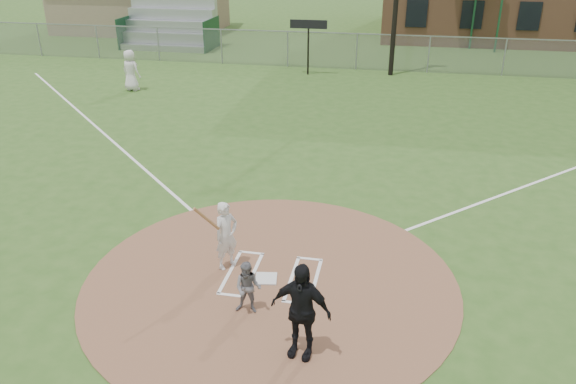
% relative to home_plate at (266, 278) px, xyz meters
% --- Properties ---
extents(ground, '(140.00, 140.00, 0.00)m').
position_rel_home_plate_xyz_m(ground, '(0.11, -0.01, -0.04)').
color(ground, '#30541C').
rests_on(ground, ground).
extents(dirt_circle, '(8.40, 8.40, 0.02)m').
position_rel_home_plate_xyz_m(dirt_circle, '(0.11, -0.01, -0.03)').
color(dirt_circle, brown).
rests_on(dirt_circle, ground).
extents(home_plate, '(0.55, 0.55, 0.03)m').
position_rel_home_plate_xyz_m(home_plate, '(0.00, 0.00, 0.00)').
color(home_plate, silver).
rests_on(home_plate, dirt_circle).
extents(foul_line_third, '(17.04, 17.04, 0.01)m').
position_rel_home_plate_xyz_m(foul_line_third, '(-8.89, 8.99, -0.03)').
color(foul_line_third, white).
rests_on(foul_line_third, ground).
extents(catcher, '(0.57, 0.45, 1.16)m').
position_rel_home_plate_xyz_m(catcher, '(-0.08, -1.22, 0.56)').
color(catcher, slate).
rests_on(catcher, dirt_circle).
extents(umpire, '(1.20, 0.65, 1.94)m').
position_rel_home_plate_xyz_m(umpire, '(1.19, -2.27, 0.95)').
color(umpire, black).
rests_on(umpire, dirt_circle).
extents(ondeck_player, '(1.11, 0.88, 1.99)m').
position_rel_home_plate_xyz_m(ondeck_player, '(-10.39, 15.10, 0.96)').
color(ondeck_player, silver).
rests_on(ondeck_player, ground).
extents(batters_boxes, '(2.08, 1.88, 0.01)m').
position_rel_home_plate_xyz_m(batters_boxes, '(0.11, 0.14, -0.01)').
color(batters_boxes, white).
rests_on(batters_boxes, dirt_circle).
extents(batter_at_plate, '(0.88, 0.99, 1.78)m').
position_rel_home_plate_xyz_m(batter_at_plate, '(-1.01, 0.35, 0.81)').
color(batter_at_plate, silver).
rests_on(batter_at_plate, dirt_circle).
extents(outfield_fence, '(56.08, 0.08, 2.03)m').
position_rel_home_plate_xyz_m(outfield_fence, '(0.11, 21.99, 0.98)').
color(outfield_fence, slate).
rests_on(outfield_fence, ground).
extents(bleachers, '(6.08, 3.20, 3.20)m').
position_rel_home_plate_xyz_m(bleachers, '(-12.89, 26.19, 1.55)').
color(bleachers, '#B7BABF').
rests_on(bleachers, ground).
extents(scoreboard_sign, '(2.00, 0.10, 2.93)m').
position_rel_home_plate_xyz_m(scoreboard_sign, '(-2.39, 20.19, 2.35)').
color(scoreboard_sign, black).
rests_on(scoreboard_sign, ground).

